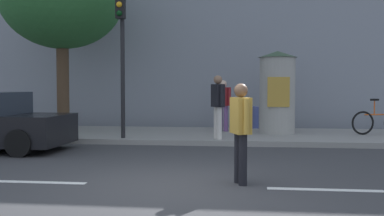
% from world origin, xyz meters
% --- Properties ---
extents(ground_plane, '(80.00, 80.00, 0.00)m').
position_xyz_m(ground_plane, '(0.00, 0.00, 0.00)').
color(ground_plane, '#38383A').
extents(sidewalk_curb, '(36.00, 4.00, 0.15)m').
position_xyz_m(sidewalk_curb, '(0.00, 7.00, 0.07)').
color(sidewalk_curb, gray).
rests_on(sidewalk_curb, ground_plane).
extents(lane_markings, '(25.80, 0.16, 0.01)m').
position_xyz_m(lane_markings, '(-0.00, 0.00, 0.00)').
color(lane_markings, silver).
rests_on(lane_markings, ground_plane).
extents(building_backdrop, '(36.00, 5.00, 9.16)m').
position_xyz_m(building_backdrop, '(0.00, 12.00, 4.58)').
color(building_backdrop, gray).
rests_on(building_backdrop, ground_plane).
extents(traffic_light, '(0.24, 0.45, 4.09)m').
position_xyz_m(traffic_light, '(-2.32, 5.24, 2.91)').
color(traffic_light, black).
rests_on(traffic_light, sidewalk_curb).
extents(poster_column, '(1.21, 1.21, 2.56)m').
position_xyz_m(poster_column, '(2.10, 7.20, 1.45)').
color(poster_column, '#9E9B93').
rests_on(poster_column, sidewalk_curb).
extents(pedestrian_near_pole, '(0.48, 0.59, 1.67)m').
position_xyz_m(pedestrian_near_pole, '(1.09, 0.29, 1.00)').
color(pedestrian_near_pole, black).
rests_on(pedestrian_near_pole, ground_plane).
extents(pedestrian_tallest, '(0.51, 0.48, 1.66)m').
position_xyz_m(pedestrian_tallest, '(0.40, 7.69, 1.13)').
color(pedestrian_tallest, '#724C84').
rests_on(pedestrian_tallest, sidewalk_curb).
extents(pedestrian_with_bag, '(0.42, 0.56, 1.77)m').
position_xyz_m(pedestrian_with_bag, '(0.36, 5.44, 1.20)').
color(pedestrian_with_bag, silver).
rests_on(pedestrian_with_bag, sidewalk_curb).
extents(bicycle_leaning, '(1.72, 0.53, 1.09)m').
position_xyz_m(bicycle_leaning, '(5.15, 7.18, 0.54)').
color(bicycle_leaning, black).
rests_on(bicycle_leaning, sidewalk_curb).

